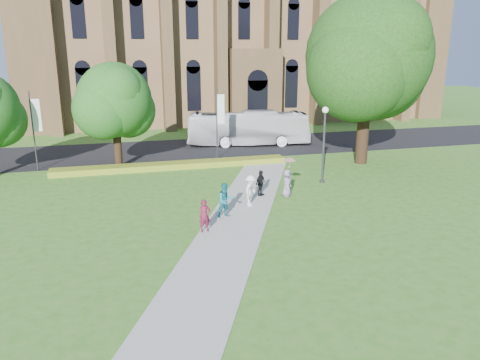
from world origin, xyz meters
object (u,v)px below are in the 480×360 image
object	(u,v)px
streetlamp	(324,136)
pedestrian_0	(205,216)
large_tree	(368,57)
tour_coach	(248,128)

from	to	relation	value
streetlamp	pedestrian_0	bearing A→B (deg)	-144.32
streetlamp	large_tree	distance (m)	8.73
streetlamp	tour_coach	distance (m)	14.10
large_tree	streetlamp	bearing A→B (deg)	-140.71
tour_coach	pedestrian_0	world-z (taller)	tour_coach
tour_coach	large_tree	bearing A→B (deg)	-134.27
streetlamp	pedestrian_0	world-z (taller)	streetlamp
large_tree	tour_coach	size ratio (longest dim) A/B	1.13
large_tree	pedestrian_0	size ratio (longest dim) A/B	7.88
streetlamp	tour_coach	bearing A→B (deg)	95.33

